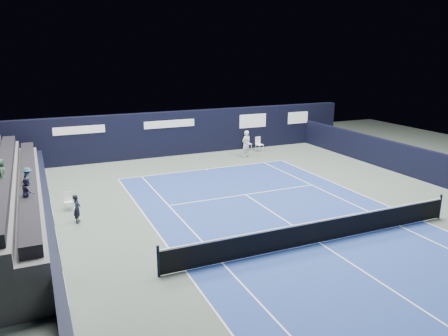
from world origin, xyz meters
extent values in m
plane|color=#4C5A51|center=(0.00, 2.00, 0.00)|extent=(48.00, 48.00, 0.00)
cube|color=navy|center=(0.00, 0.00, 0.00)|extent=(10.97, 23.77, 0.01)
cube|color=black|center=(10.50, 6.00, 0.90)|extent=(0.30, 22.00, 1.80)
cube|color=white|center=(5.49, 15.02, 0.49)|extent=(0.55, 0.53, 0.04)
cube|color=white|center=(5.45, 15.23, 0.79)|extent=(0.47, 0.12, 0.56)
cylinder|color=white|center=(5.65, 15.25, 0.25)|extent=(0.03, 0.03, 0.49)
cylinder|color=white|center=(5.25, 15.17, 0.25)|extent=(0.03, 0.03, 0.49)
cylinder|color=white|center=(5.72, 14.87, 0.25)|extent=(0.03, 0.03, 0.49)
cylinder|color=white|center=(5.32, 14.80, 0.25)|extent=(0.03, 0.03, 0.49)
cube|color=white|center=(5.44, 15.25, 0.88)|extent=(0.39, 0.16, 0.36)
cube|color=white|center=(4.88, 15.72, 0.47)|extent=(0.47, 0.45, 0.04)
cube|color=white|center=(4.87, 15.93, 0.76)|extent=(0.45, 0.05, 0.54)
cylinder|color=white|center=(5.07, 15.91, 0.24)|extent=(0.03, 0.03, 0.47)
cylinder|color=white|center=(4.68, 15.90, 0.24)|extent=(0.03, 0.03, 0.47)
cylinder|color=white|center=(5.08, 15.55, 0.24)|extent=(0.03, 0.03, 0.47)
cylinder|color=white|center=(4.69, 15.53, 0.24)|extent=(0.03, 0.03, 0.47)
cube|color=white|center=(-8.55, 7.79, 0.38)|extent=(0.37, 0.35, 0.03)
cube|color=white|center=(-8.55, 7.95, 0.61)|extent=(0.37, 0.03, 0.44)
cylinder|color=white|center=(-8.39, 7.94, 0.19)|extent=(0.02, 0.02, 0.38)
cylinder|color=white|center=(-8.70, 7.93, 0.19)|extent=(0.02, 0.02, 0.38)
cylinder|color=white|center=(-8.39, 7.64, 0.19)|extent=(0.02, 0.02, 0.38)
cylinder|color=white|center=(-8.70, 7.64, 0.19)|extent=(0.02, 0.02, 0.38)
imported|color=black|center=(-8.32, 5.98, 0.63)|extent=(0.43, 0.53, 1.26)
cube|color=white|center=(0.00, 11.88, 0.01)|extent=(10.97, 0.06, 0.00)
cube|color=white|center=(5.49, 0.00, 0.01)|extent=(0.06, 23.77, 0.00)
cube|color=white|center=(-5.49, 0.00, 0.01)|extent=(0.06, 23.77, 0.00)
cube|color=white|center=(4.12, 0.00, 0.01)|extent=(0.06, 23.77, 0.00)
cube|color=white|center=(-4.12, 0.00, 0.01)|extent=(0.06, 23.77, 0.00)
cube|color=white|center=(0.00, 6.40, 0.01)|extent=(8.23, 0.06, 0.00)
cube|color=white|center=(0.00, 0.00, 0.01)|extent=(0.06, 12.80, 0.00)
cube|color=white|center=(0.00, 11.73, 0.01)|extent=(0.06, 0.30, 0.00)
cylinder|color=black|center=(6.40, 0.00, 0.55)|extent=(0.10, 0.10, 1.10)
cylinder|color=black|center=(-6.40, 0.00, 0.55)|extent=(0.10, 0.10, 1.10)
cube|color=black|center=(0.00, 0.00, 0.46)|extent=(12.80, 0.03, 0.86)
cube|color=white|center=(0.00, 0.00, 0.91)|extent=(12.80, 0.05, 0.06)
cube|color=black|center=(0.00, 16.50, 1.55)|extent=(26.00, 0.60, 3.10)
cube|color=silver|center=(-7.00, 16.18, 2.30)|extent=(3.20, 0.02, 0.50)
cube|color=silver|center=(-1.00, 16.18, 2.30)|extent=(3.60, 0.02, 0.50)
cube|color=silver|center=(5.50, 16.18, 2.10)|extent=(2.20, 0.02, 1.00)
cube|color=silver|center=(9.50, 16.18, 2.10)|extent=(1.80, 0.02, 0.90)
cube|color=black|center=(-9.50, 6.00, 0.60)|extent=(0.30, 22.00, 1.20)
cube|color=silver|center=(-9.33, -1.00, 0.60)|extent=(0.02, 2.00, 0.45)
cube|color=silver|center=(-9.33, 2.50, 0.60)|extent=(0.02, 2.40, 0.45)
cube|color=silver|center=(-9.33, 6.00, 0.60)|extent=(0.02, 2.00, 0.45)
cube|color=#4C4C4E|center=(-10.10, 7.00, 0.82)|extent=(0.90, 16.00, 1.65)
cube|color=#48484A|center=(-11.00, 7.00, 1.05)|extent=(0.90, 16.00, 2.10)
cube|color=black|center=(-10.10, 7.00, 1.85)|extent=(0.63, 15.20, 0.40)
cube|color=black|center=(-11.00, 7.00, 2.30)|extent=(0.63, 15.20, 0.40)
imported|color=#2C2B49|center=(-10.10, 4.04, 2.20)|extent=(0.46, 0.57, 1.11)
imported|color=#2B4A66|center=(-10.10, 5.97, 2.15)|extent=(0.57, 0.74, 1.01)
imported|color=#2D4B36|center=(-11.00, 5.52, 2.65)|extent=(0.39, 0.56, 1.10)
imported|color=silver|center=(3.76, 13.86, 0.93)|extent=(0.80, 0.68, 1.86)
cylinder|color=black|center=(3.61, 13.56, 1.05)|extent=(0.03, 0.29, 0.13)
torus|color=black|center=(3.61, 13.31, 1.15)|extent=(0.30, 0.13, 0.29)
camera|label=1|loc=(-9.69, -12.73, 7.21)|focal=35.00mm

